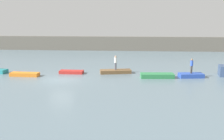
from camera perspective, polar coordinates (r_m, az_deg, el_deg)
name	(u,v)px	position (r m, az deg, el deg)	size (l,w,h in m)	color
ground_plane	(61,80)	(28.25, -11.46, -2.17)	(120.00, 120.00, 0.00)	slate
embankment_wall	(95,43)	(53.45, -3.91, 6.00)	(80.00, 1.20, 2.91)	#666056
rowboat_orange	(25,74)	(31.13, -19.07, -0.92)	(3.32, 1.03, 0.42)	orange
rowboat_red	(71,72)	(31.24, -9.11, -0.44)	(2.87, 1.10, 0.36)	red
rowboat_brown	(116,71)	(30.96, 0.81, -0.34)	(3.76, 1.25, 0.43)	brown
rowboat_green	(157,76)	(29.04, 10.13, -1.25)	(3.71, 1.28, 0.49)	#2D7F47
rowboat_blue	(191,75)	(30.15, 17.36, -1.15)	(2.71, 1.26, 0.47)	#2B4CAD
person_blue_shirt	(192,65)	(29.93, 17.49, 1.03)	(0.32, 0.32, 1.68)	#38332D
person_white_shirt	(116,62)	(30.73, 0.81, 1.84)	(0.32, 0.32, 1.75)	#4C4C56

